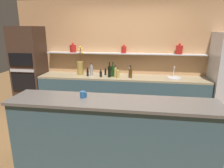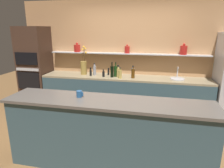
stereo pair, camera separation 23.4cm
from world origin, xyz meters
name	(u,v)px [view 1 (the left image)]	position (x,y,z in m)	size (l,w,h in m)	color
ground_plane	(117,143)	(0.00, 0.00, 0.00)	(12.00, 12.00, 0.00)	brown
back_wall_unit	(126,57)	(0.00, 1.60, 1.30)	(5.20, 0.28, 2.60)	tan
back_counter_unit	(121,96)	(-0.06, 1.24, 0.46)	(3.73, 0.62, 0.92)	#334C56
island_counter	(112,134)	(0.00, -0.60, 0.51)	(2.87, 0.61, 1.02)	#334C56
oven_tower	(30,70)	(-2.27, 1.24, 1.01)	(0.65, 0.64, 2.01)	#3D281E
flower_vase	(80,67)	(-1.03, 1.27, 1.09)	(0.16, 0.16, 0.65)	olive
sink_fixture	(174,77)	(1.08, 1.25, 0.94)	(0.30, 0.30, 0.25)	#B7B7BC
bottle_spirit_0	(131,73)	(0.14, 1.15, 1.02)	(0.07, 0.07, 0.25)	#4C2D0C
bottle_spirit_1	(118,74)	(-0.13, 1.06, 1.01)	(0.07, 0.07, 0.23)	tan
bottle_wine_2	(113,71)	(-0.26, 1.21, 1.04)	(0.08, 0.08, 0.33)	#193814
bottle_spirit_3	(115,71)	(-0.23, 1.38, 1.01)	(0.07, 0.07, 0.23)	gray
bottle_wine_4	(109,71)	(-0.32, 1.14, 1.05)	(0.07, 0.07, 0.34)	black
bottle_sauce_5	(88,73)	(-0.83, 1.16, 1.00)	(0.05, 0.05, 0.19)	black
bottle_spirit_6	(130,72)	(0.12, 1.34, 1.02)	(0.06, 0.06, 0.24)	gray
bottle_spirit_7	(116,72)	(-0.19, 1.16, 1.03)	(0.06, 0.06, 0.25)	tan
bottle_sauce_8	(105,72)	(-0.45, 1.32, 0.99)	(0.05, 0.05, 0.16)	black
bottle_spirit_9	(91,70)	(-0.76, 1.24, 1.04)	(0.07, 0.07, 0.28)	gray
bottle_sauce_10	(101,74)	(-0.52, 1.13, 0.99)	(0.06, 0.06, 0.17)	black
coffee_mug	(83,95)	(-0.42, -0.55, 1.07)	(0.10, 0.08, 0.09)	#235184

